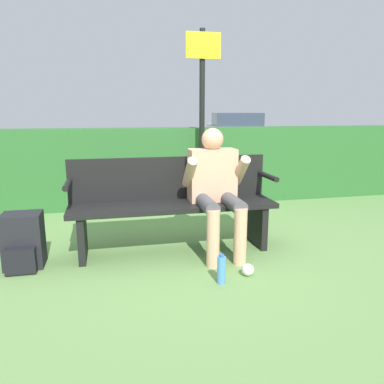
{
  "coord_description": "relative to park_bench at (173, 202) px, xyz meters",
  "views": [
    {
      "loc": [
        -0.57,
        -3.3,
        1.29
      ],
      "look_at": [
        0.15,
        -0.1,
        0.58
      ],
      "focal_mm": 35.0,
      "sensor_mm": 36.0,
      "label": 1
    }
  ],
  "objects": [
    {
      "name": "ground_plane",
      "position": [
        0.0,
        -0.06,
        -0.46
      ],
      "size": [
        40.0,
        40.0,
        0.0
      ],
      "primitive_type": "plane",
      "color": "#668E4C"
    },
    {
      "name": "hedge_back",
      "position": [
        0.0,
        1.8,
        0.07
      ],
      "size": [
        12.0,
        0.42,
        1.07
      ],
      "color": "#2D662D",
      "rests_on": "ground"
    },
    {
      "name": "park_bench",
      "position": [
        0.0,
        0.0,
        0.0
      ],
      "size": [
        1.89,
        0.45,
        0.87
      ],
      "color": "black",
      "rests_on": "ground"
    },
    {
      "name": "person_seated",
      "position": [
        0.38,
        -0.13,
        0.18
      ],
      "size": [
        0.57,
        0.64,
        1.14
      ],
      "color": "#DBA884",
      "rests_on": "ground"
    },
    {
      "name": "backpack",
      "position": [
        -1.3,
        -0.15,
        -0.24
      ],
      "size": [
        0.32,
        0.34,
        0.46
      ],
      "color": "black",
      "rests_on": "ground"
    },
    {
      "name": "water_bottle",
      "position": [
        0.23,
        -0.82,
        -0.35
      ],
      "size": [
        0.07,
        0.07,
        0.24
      ],
      "color": "#4C8CCC",
      "rests_on": "ground"
    },
    {
      "name": "signpost",
      "position": [
        0.64,
        1.4,
        0.9
      ],
      "size": [
        0.44,
        0.09,
        2.29
      ],
      "color": "black",
      "rests_on": "ground"
    },
    {
      "name": "parked_car",
      "position": [
        3.84,
        9.22,
        0.14
      ],
      "size": [
        2.58,
        4.75,
        1.24
      ],
      "rotation": [
        0.0,
        0.0,
        1.38
      ],
      "color": "#B7BCC6",
      "rests_on": "ground"
    },
    {
      "name": "litter_crumple",
      "position": [
        0.48,
        -0.73,
        -0.41
      ],
      "size": [
        0.1,
        0.1,
        0.1
      ],
      "color": "silver",
      "rests_on": "ground"
    }
  ]
}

